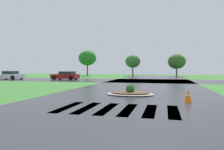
% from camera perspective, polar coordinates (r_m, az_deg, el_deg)
% --- Properties ---
extents(asphalt_roadway, '(10.95, 80.00, 0.01)m').
position_cam_1_polar(asphalt_roadway, '(14.30, 6.06, -5.09)').
color(asphalt_roadway, '#2B2B30').
rests_on(asphalt_roadway, ground).
extents(asphalt_cross_road, '(90.00, 9.86, 0.01)m').
position_cam_1_polar(asphalt_cross_road, '(29.96, 10.12, -1.53)').
color(asphalt_cross_road, '#2B2B30').
rests_on(asphalt_cross_road, ground).
extents(crosswalk_stripes, '(4.95, 2.84, 0.01)m').
position_cam_1_polar(crosswalk_stripes, '(9.09, 1.47, -9.04)').
color(crosswalk_stripes, white).
rests_on(crosswalk_stripes, ground).
extents(median_island, '(3.05, 2.15, 0.68)m').
position_cam_1_polar(median_island, '(13.95, 4.86, -4.74)').
color(median_island, '#9E9B93').
rests_on(median_island, ground).
extents(car_white_sedan, '(4.04, 2.13, 1.26)m').
position_cam_1_polar(car_white_sedan, '(33.39, -12.24, -0.17)').
color(car_white_sedan, maroon).
rests_on(car_white_sedan, ground).
extents(car_dark_suv, '(4.50, 2.32, 1.30)m').
position_cam_1_polar(car_dark_suv, '(37.56, -25.57, -0.10)').
color(car_dark_suv, silver).
rests_on(car_dark_suv, ground).
extents(traffic_cone, '(0.41, 0.41, 0.63)m').
position_cam_1_polar(traffic_cone, '(11.56, 19.55, -5.30)').
color(traffic_cone, orange).
rests_on(traffic_cone, ground).
extents(background_treeline, '(47.25, 5.76, 6.38)m').
position_cam_1_polar(background_treeline, '(48.27, 20.22, 4.21)').
color(background_treeline, '#4C3823').
rests_on(background_treeline, ground).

